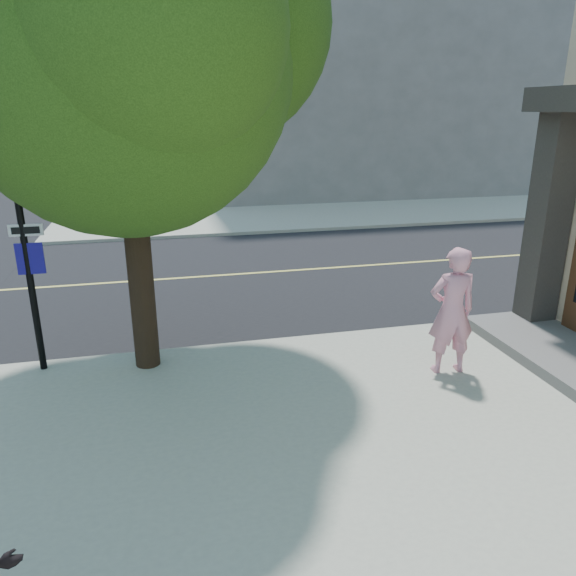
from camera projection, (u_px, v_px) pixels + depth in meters
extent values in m
cube|color=black|center=(42.00, 288.00, 12.97)|extent=(140.00, 9.00, 0.01)
cube|color=#A6A693|center=(345.00, 181.00, 31.62)|extent=(29.00, 25.00, 0.12)
cube|color=slate|center=(574.00, 361.00, 8.74)|extent=(1.60, 4.00, 0.18)
cube|color=#35302B|center=(548.00, 217.00, 9.79)|extent=(0.55, 0.55, 4.20)
cube|color=slate|center=(354.00, 51.00, 29.98)|extent=(18.00, 16.00, 14.00)
imported|color=pink|center=(452.00, 311.00, 8.30)|extent=(0.77, 0.54, 2.02)
cylinder|color=black|center=(138.00, 248.00, 8.23)|extent=(0.39, 0.39, 3.88)
sphere|color=#2F5515|center=(122.00, 64.00, 7.42)|extent=(4.74, 4.74, 4.74)
sphere|color=#2F5515|center=(210.00, 22.00, 8.10)|extent=(3.67, 3.67, 3.67)
sphere|color=#2F5515|center=(40.00, 2.00, 7.71)|extent=(3.45, 3.45, 3.45)
sphere|color=#2F5515|center=(152.00, 27.00, 6.32)|extent=(3.23, 3.23, 3.23)
cylinder|color=black|center=(27.00, 258.00, 8.12)|extent=(0.10, 0.10, 3.64)
cube|color=white|center=(26.00, 230.00, 7.98)|extent=(0.48, 0.04, 0.17)
cube|color=navy|center=(30.00, 259.00, 8.12)|extent=(0.39, 0.04, 0.48)
imported|color=black|center=(15.00, 182.00, 7.77)|extent=(0.14, 0.17, 0.87)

